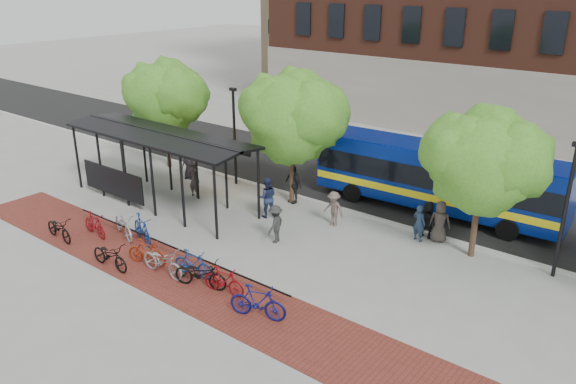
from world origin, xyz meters
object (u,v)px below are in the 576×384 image
Objects in this scene: lamp_post_left at (234,134)px; bike_8 at (201,274)px; pedestrian_9 at (275,224)px; bike_3 at (142,229)px; bike_11 at (258,302)px; pedestrian_5 at (428,219)px; bike_9 at (224,281)px; pedestrian_3 at (334,209)px; tree_b at (294,113)px; bike_6 at (163,261)px; pedestrian_4 at (293,184)px; tree_c at (486,158)px; pedestrian_6 at (440,222)px; lamp_post_right at (566,207)px; pedestrian_0 at (189,164)px; bike_0 at (59,228)px; bike_7 at (193,264)px; bus at (437,175)px; pedestrian_2 at (267,197)px; bus_shelter at (158,142)px; pedestrian_1 at (194,180)px; pedestrian_7 at (419,223)px; tree_a at (166,94)px; bike_4 at (110,255)px; bike_5 at (147,252)px; bike_2 at (124,225)px; bike_1 at (95,224)px.

lamp_post_left reaches higher than bike_8.
bike_3 is at bearing -62.94° from pedestrian_9.
bike_11 is 1.21× the size of pedestrian_5.
bike_9 is 1.04× the size of pedestrian_3.
bike_6 is at bearing -86.71° from tree_b.
bike_9 is at bearing -54.28° from pedestrian_4.
tree_c is 3.59m from pedestrian_6.
pedestrian_0 is (-18.59, -0.97, -1.95)m from lamp_post_right.
bike_0 is 11.70m from pedestrian_3.
bike_8 reaches higher than bike_7.
pedestrian_2 is (-5.74, -5.39, -0.83)m from bus.
lamp_post_left reaches higher than pedestrian_5.
pedestrian_1 is at bearing 61.71° from bus_shelter.
pedestrian_1 is 0.90× the size of pedestrian_4.
pedestrian_7 is at bearing -28.21° from bike_11.
pedestrian_9 is (-9.89, -4.14, -1.93)m from lamp_post_right.
tree_a is 3.83× the size of pedestrian_5.
tree_a is at bearing -17.08° from pedestrian_6.
pedestrian_5 is (8.26, 9.92, 0.29)m from bike_4.
pedestrian_2 reaches higher than bike_0.
bus_shelter is at bearing -157.27° from pedestrian_3.
pedestrian_5 is at bearing -28.47° from bike_11.
pedestrian_1 is (-4.95, 6.21, 0.31)m from bike_6.
bike_8 is (11.24, -8.35, -3.70)m from tree_a.
lamp_post_right is 2.68× the size of pedestrian_2.
lamp_post_right reaches higher than bus.
pedestrian_7 is (8.12, 9.37, 0.28)m from bike_4.
bike_6 is at bearing -113.68° from bike_5.
bus is (5.79, 3.30, -2.67)m from tree_b.
lamp_post_left is 9.89m from bike_0.
pedestrian_4 is (-0.07, 0.03, -3.50)m from tree_b.
pedestrian_5 is (6.77, 0.45, -3.65)m from tree_b.
tree_a is 16.01m from pedestrian_7.
lamp_post_right is (16.00, 0.00, 0.00)m from lamp_post_left.
pedestrian_7 is (-0.14, -0.55, -0.01)m from pedestrian_5.
bike_9 is at bearing -105.52° from bus.
pedestrian_3 is at bearing -7.28° from bike_9.
pedestrian_3 reaches higher than bike_2.
tree_b reaches higher than bike_7.
bus is 5.90× the size of bike_4.
pedestrian_4 reaches higher than bike_11.
bus reaches higher than pedestrian_4.
pedestrian_4 is 7.41m from pedestrian_6.
pedestrian_2 reaches higher than bike_2.
bike_9 is 9.58m from pedestrian_1.
bike_3 reaches higher than bike_4.
bike_1 is (4.61, -8.18, -3.71)m from tree_a.
bike_3 is 5.74m from pedestrian_2.
pedestrian_5 is (3.58, 8.60, 0.30)m from bike_9.
bike_4 is 6.60m from pedestrian_9.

